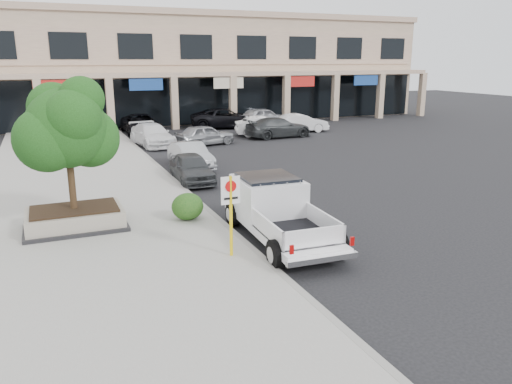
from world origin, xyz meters
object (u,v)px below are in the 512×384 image
at_px(curb_car_b, 191,156).
at_px(planter_tree, 71,128).
at_px(lot_car_d, 226,118).
at_px(curb_car_a, 192,168).
at_px(lot_car_a, 205,135).
at_px(lot_car_f, 300,123).
at_px(pickup_truck, 280,212).
at_px(curb_car_d, 141,124).
at_px(lot_car_c, 278,128).
at_px(lot_car_e, 263,117).
at_px(lot_car_b, 265,126).
at_px(no_parking_sign, 231,205).
at_px(curb_car_c, 152,135).
at_px(planter, 75,218).

bearing_deg(curb_car_b, planter_tree, -129.97).
bearing_deg(lot_car_d, curb_car_a, 167.62).
height_order(lot_car_a, lot_car_f, lot_car_f).
bearing_deg(lot_car_a, pickup_truck, 155.85).
distance_m(curb_car_b, curb_car_d, 13.45).
xyz_separation_m(curb_car_a, curb_car_d, (0.72, 16.39, 0.08)).
height_order(pickup_truck, lot_car_c, pickup_truck).
bearing_deg(lot_car_d, lot_car_a, 163.06).
bearing_deg(lot_car_e, lot_car_b, 142.70).
relative_size(no_parking_sign, curb_car_c, 0.47).
bearing_deg(planter_tree, lot_car_a, 58.54).
bearing_deg(lot_car_e, lot_car_f, -174.43).
bearing_deg(curb_car_a, curb_car_b, 76.86).
relative_size(no_parking_sign, lot_car_f, 0.54).
distance_m(no_parking_sign, curb_car_c, 20.25).
distance_m(lot_car_b, lot_car_d, 5.29).
distance_m(curb_car_a, lot_car_a, 10.12).
bearing_deg(curb_car_b, curb_car_c, 90.23).
distance_m(curb_car_d, lot_car_d, 7.06).
distance_m(lot_car_d, lot_car_e, 3.10).
bearing_deg(curb_car_d, curb_car_a, -92.18).
bearing_deg(planter, no_parking_sign, -47.60).
distance_m(planter, curb_car_c, 16.92).
xyz_separation_m(curb_car_c, lot_car_c, (9.15, -0.00, 0.01)).
bearing_deg(curb_car_c, planter_tree, -116.37).
height_order(curb_car_b, lot_car_f, lot_car_f).
height_order(pickup_truck, curb_car_a, pickup_truck).
relative_size(curb_car_b, curb_car_c, 0.82).
bearing_deg(lot_car_f, curb_car_a, 142.21).
height_order(curb_car_b, lot_car_c, lot_car_c).
relative_size(planter, planter_tree, 0.80).
bearing_deg(curb_car_a, pickup_truck, -85.49).
bearing_deg(planter_tree, lot_car_d, 59.29).
height_order(lot_car_d, lot_car_e, lot_car_e).
relative_size(planter, lot_car_e, 0.67).
bearing_deg(lot_car_d, lot_car_c, -151.88).
xyz_separation_m(curb_car_b, lot_car_f, (11.50, 9.54, 0.04)).
bearing_deg(lot_car_a, lot_car_f, -84.95).
relative_size(no_parking_sign, lot_car_a, 0.57).
xyz_separation_m(pickup_truck, lot_car_b, (8.57, 20.35, -0.21)).
relative_size(curb_car_c, lot_car_a, 1.21).
height_order(curb_car_d, lot_car_b, curb_car_d).
relative_size(no_parking_sign, lot_car_d, 0.40).
relative_size(curb_car_a, lot_car_d, 0.67).
distance_m(curb_car_a, curb_car_b, 3.05).
bearing_deg(lot_car_f, lot_car_a, 115.91).
relative_size(no_parking_sign, lot_car_e, 0.48).
relative_size(curb_car_a, curb_car_c, 0.80).
bearing_deg(curb_car_b, lot_car_d, 60.70).
relative_size(lot_car_a, lot_car_b, 0.92).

